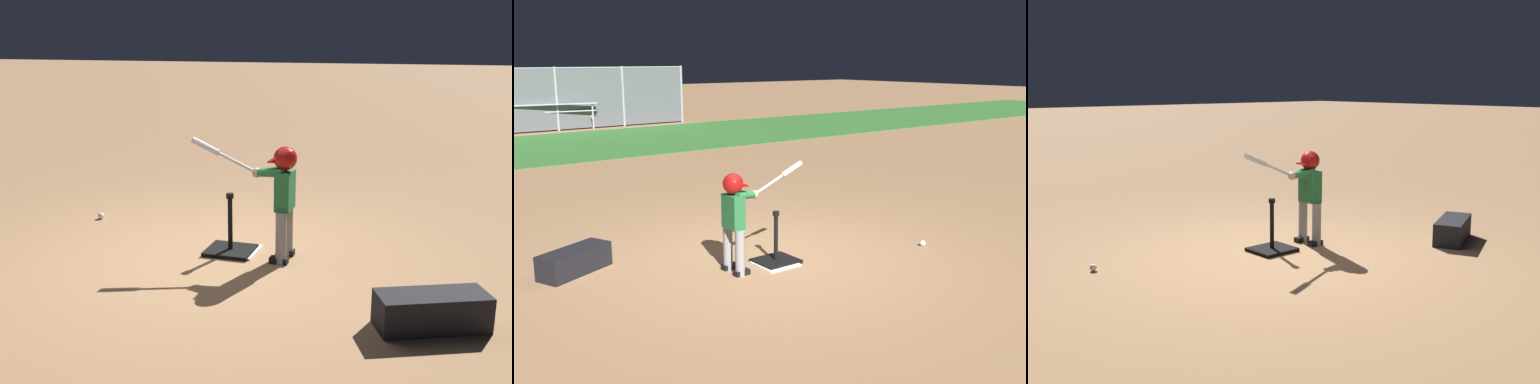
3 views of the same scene
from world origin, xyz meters
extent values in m
plane|color=#99704C|center=(0.00, 0.00, 0.00)|extent=(90.00, 90.00, 0.00)
cube|color=#33702D|center=(0.00, 10.91, 0.01)|extent=(56.00, 5.89, 0.02)
cylinder|color=#9E9EA3|center=(2.34, 14.57, 1.05)|extent=(0.08, 0.08, 2.09)
cylinder|color=#9E9EA3|center=(4.67, 14.57, 1.05)|extent=(0.08, 0.08, 2.09)
cylinder|color=#9E9EA3|center=(7.01, 14.57, 1.05)|extent=(0.08, 0.08, 2.09)
cube|color=white|center=(-0.14, -0.23, 0.01)|extent=(0.45, 0.45, 0.02)
cube|color=black|center=(-0.09, -0.18, 0.02)|extent=(0.48, 0.43, 0.04)
cylinder|color=black|center=(-0.09, -0.18, 0.31)|extent=(0.05, 0.05, 0.53)
cylinder|color=black|center=(-0.09, -0.18, 0.60)|extent=(0.08, 0.08, 0.05)
cylinder|color=gray|center=(-0.66, -0.03, 0.26)|extent=(0.11, 0.11, 0.51)
cube|color=black|center=(-0.64, -0.03, 0.03)|extent=(0.18, 0.09, 0.06)
cylinder|color=gray|center=(-0.67, -0.27, 0.26)|extent=(0.11, 0.11, 0.51)
cube|color=black|center=(-0.65, -0.27, 0.03)|extent=(0.18, 0.09, 0.06)
cube|color=#236B38|center=(-0.66, -0.15, 0.70)|extent=(0.15, 0.27, 0.38)
sphere|color=tan|center=(-0.66, -0.15, 1.01)|extent=(0.20, 0.20, 0.20)
sphere|color=maroon|center=(-0.66, -0.15, 1.02)|extent=(0.23, 0.23, 0.23)
cube|color=maroon|center=(-0.57, -0.15, 0.99)|extent=(0.12, 0.17, 0.01)
cylinder|color=#236B38|center=(-0.52, -0.11, 0.88)|extent=(0.32, 0.17, 0.11)
cylinder|color=#236B38|center=(-0.52, -0.19, 0.88)|extent=(0.32, 0.16, 0.11)
sphere|color=tan|center=(-0.38, -0.15, 0.86)|extent=(0.10, 0.10, 0.10)
cylinder|color=silver|center=(-0.06, -0.16, 1.00)|extent=(0.66, 0.04, 0.31)
cylinder|color=silver|center=(0.15, -0.16, 1.09)|extent=(0.30, 0.07, 0.17)
cylinder|color=black|center=(-0.40, -0.15, 0.85)|extent=(0.03, 0.05, 0.05)
sphere|color=white|center=(1.80, -0.83, 0.04)|extent=(0.07, 0.07, 0.07)
cube|color=#ADAFB7|center=(1.85, 15.61, 0.30)|extent=(3.74, 0.66, 0.04)
cube|color=#ADAFB7|center=(1.87, 15.83, 0.04)|extent=(3.74, 0.72, 0.04)
cube|color=#ADAFB7|center=(1.78, 15.06, 0.59)|extent=(3.74, 0.66, 0.04)
cube|color=#ADAFB7|center=(1.81, 15.28, 0.34)|extent=(3.74, 0.72, 0.04)
cube|color=#ADAFB7|center=(1.72, 14.50, 0.89)|extent=(3.74, 0.66, 0.04)
cube|color=#ADAFB7|center=(1.74, 14.72, 0.63)|extent=(3.74, 0.72, 0.04)
cylinder|color=#ADAFB7|center=(3.58, 15.63, 0.16)|extent=(0.06, 0.06, 0.32)
cylinder|color=#ADAFB7|center=(3.42, 14.30, 0.46)|extent=(0.06, 0.06, 0.91)
cylinder|color=#ADAFB7|center=(3.50, 14.96, 0.61)|extent=(0.21, 1.36, 0.64)
cube|color=black|center=(-2.08, 0.93, 0.14)|extent=(0.90, 0.63, 0.28)
camera|label=1|loc=(-2.02, 5.27, 2.14)|focal=42.00mm
camera|label=2|loc=(-4.24, -5.44, 2.35)|focal=42.00mm
camera|label=3|loc=(4.23, 4.98, 1.92)|focal=42.00mm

